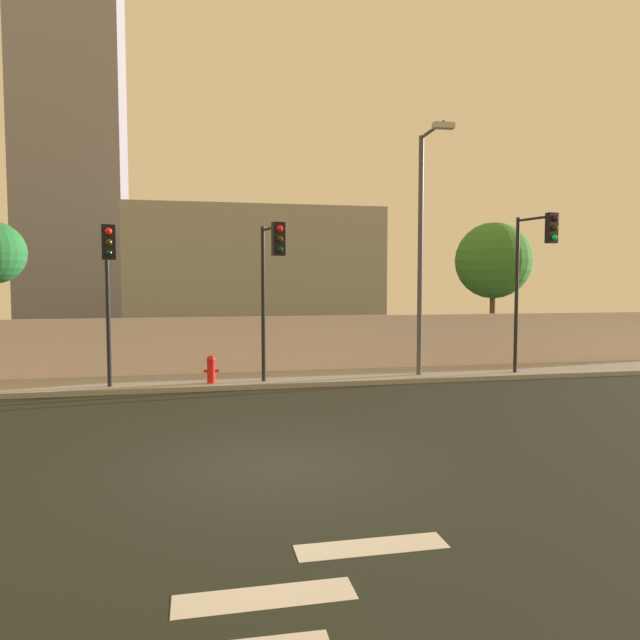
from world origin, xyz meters
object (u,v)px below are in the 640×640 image
object	(u,v)px
fire_hydrant	(211,368)
traffic_light_left	(108,271)
traffic_light_right	(535,259)
street_lamp_curbside	(423,236)
roadside_tree_midleft	(493,261)
traffic_light_center	(271,268)

from	to	relation	value
fire_hydrant	traffic_light_left	bearing A→B (deg)	-166.02
traffic_light_right	street_lamp_curbside	bearing A→B (deg)	168.54
fire_hydrant	street_lamp_curbside	bearing A→B (deg)	-0.37
traffic_light_left	fire_hydrant	distance (m)	3.94
traffic_light_left	fire_hydrant	world-z (taller)	traffic_light_left
fire_hydrant	traffic_light_right	bearing A→B (deg)	-4.22
roadside_tree_midleft	traffic_light_right	bearing A→B (deg)	-101.92
traffic_light_right	street_lamp_curbside	distance (m)	3.53
traffic_light_center	street_lamp_curbside	world-z (taller)	street_lamp_curbside
traffic_light_right	fire_hydrant	size ratio (longest dim) A/B	6.15
traffic_light_center	fire_hydrant	size ratio (longest dim) A/B	5.61
traffic_light_center	traffic_light_right	world-z (taller)	traffic_light_right
traffic_light_left	traffic_light_center	bearing A→B (deg)	-0.92
traffic_light_center	roadside_tree_midleft	world-z (taller)	roadside_tree_midleft
traffic_light_left	fire_hydrant	size ratio (longest dim) A/B	5.44
street_lamp_curbside	traffic_light_right	bearing A→B (deg)	-11.46
traffic_light_left	fire_hydrant	bearing A→B (deg)	13.98
traffic_light_right	street_lamp_curbside	xyz separation A→B (m)	(-3.39, 0.69, 0.72)
street_lamp_curbside	fire_hydrant	size ratio (longest dim) A/B	9.18
traffic_light_left	street_lamp_curbside	world-z (taller)	street_lamp_curbside
fire_hydrant	traffic_light_center	bearing A→B (deg)	-23.74
traffic_light_left	roadside_tree_midleft	distance (m)	14.10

